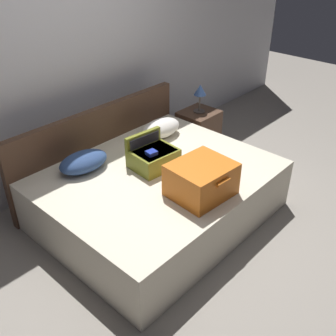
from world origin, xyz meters
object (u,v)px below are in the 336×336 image
Objects in this scene: hard_case_medium at (153,156)px; pillow_center_head at (161,128)px; nightstand at (198,131)px; table_lamp at (200,92)px; hard_case_large at (202,179)px; pillow_near_headboard at (84,162)px; bed at (158,195)px.

pillow_center_head is at bearing 42.08° from hard_case_medium.
nightstand is 0.50m from table_lamp.
nightstand is (1.31, 1.07, -0.39)m from hard_case_large.
table_lamp is at bearing 6.48° from pillow_center_head.
table_lamp is (1.26, 0.46, 0.16)m from hard_case_medium.
pillow_center_head is (0.98, -0.05, 0.01)m from pillow_near_headboard.
table_lamp reaches higher than hard_case_medium.
pillow_center_head reaches higher than pillow_near_headboard.
nightstand is at bearing -90.00° from table_lamp.
table_lamp is at bearing 90.00° from nightstand.
pillow_near_headboard reaches higher than nightstand.
hard_case_medium is at bearing -143.43° from pillow_center_head.
pillow_center_head reaches higher than nightstand.
bed is at bearing 94.73° from hard_case_large.
pillow_center_head is (0.51, 0.38, -0.01)m from hard_case_medium.
pillow_center_head is 0.83m from nightstand.
table_lamp is (1.31, 1.07, 0.12)m from hard_case_large.
pillow_near_headboard is 0.92× the size of nightstand.
pillow_near_headboard is at bearing -178.89° from table_lamp.
pillow_center_head is at bearing 64.93° from hard_case_large.
bed is 1.43m from nightstand.
hard_case_large is at bearing -140.68° from table_lamp.
pillow_near_headboard is (-0.43, 1.04, -0.06)m from hard_case_large.
pillow_near_headboard is (-0.48, 0.43, -0.02)m from hard_case_medium.
hard_case_large is at bearing -67.39° from pillow_near_headboard.
pillow_near_headboard is 0.99m from pillow_center_head.
hard_case_medium reaches higher than bed.
bed is 3.93× the size of hard_case_large.
hard_case_medium is 0.90× the size of pillow_near_headboard.
bed is 0.38m from hard_case_medium.
bed is at bearing -138.84° from pillow_center_head.
hard_case_medium is at bearing -41.97° from pillow_near_headboard.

